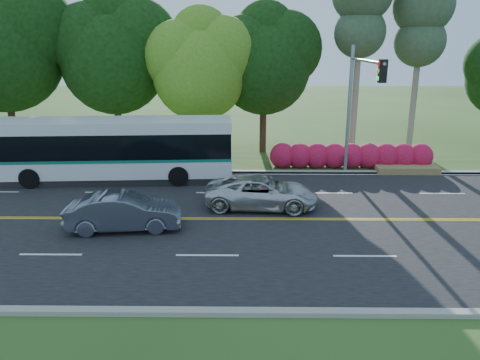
{
  "coord_description": "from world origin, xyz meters",
  "views": [
    {
      "loc": [
        0.81,
        -18.37,
        7.22
      ],
      "look_at": [
        0.59,
        2.0,
        1.12
      ],
      "focal_mm": 35.0,
      "sensor_mm": 36.0,
      "label": 1
    }
  ],
  "objects_px": {
    "suv": "(261,192)",
    "traffic_signal": "(358,93)",
    "sedan": "(124,212)",
    "transit_bus": "(113,151)"
  },
  "relations": [
    {
      "from": "suv",
      "to": "traffic_signal",
      "type": "bearing_deg",
      "value": -47.43
    },
    {
      "from": "traffic_signal",
      "to": "suv",
      "type": "xyz_separation_m",
      "value": [
        -4.94,
        -3.96,
        -3.96
      ]
    },
    {
      "from": "traffic_signal",
      "to": "sedan",
      "type": "relative_size",
      "value": 1.57
    },
    {
      "from": "transit_bus",
      "to": "traffic_signal",
      "type": "bearing_deg",
      "value": -4.7
    },
    {
      "from": "transit_bus",
      "to": "sedan",
      "type": "height_order",
      "value": "transit_bus"
    },
    {
      "from": "traffic_signal",
      "to": "suv",
      "type": "bearing_deg",
      "value": -141.33
    },
    {
      "from": "suv",
      "to": "sedan",
      "type": "bearing_deg",
      "value": 119.32
    },
    {
      "from": "sedan",
      "to": "suv",
      "type": "relative_size",
      "value": 0.89
    },
    {
      "from": "sedan",
      "to": "suv",
      "type": "height_order",
      "value": "sedan"
    },
    {
      "from": "transit_bus",
      "to": "sedan",
      "type": "bearing_deg",
      "value": -75.58
    }
  ]
}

